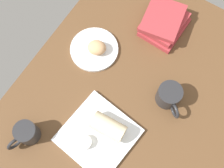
{
  "coord_description": "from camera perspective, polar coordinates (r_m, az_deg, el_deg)",
  "views": [
    {
      "loc": [
        -35.72,
        -10.63,
        115.84
      ],
      "look_at": [
        -3.35,
        9.86,
        7.0
      ],
      "focal_mm": 46.17,
      "sensor_mm": 36.0,
      "label": 1
    }
  ],
  "objects": [
    {
      "name": "dining_table",
      "position": [
        1.2,
        4.85,
        -1.9
      ],
      "size": [
        110.0,
        90.0,
        4.0
      ],
      "primitive_type": "cube",
      "color": "brown",
      "rests_on": "ground"
    },
    {
      "name": "round_plate",
      "position": [
        1.24,
        -3.54,
        6.87
      ],
      "size": [
        20.58,
        20.58,
        1.4
      ],
      "primitive_type": "cylinder",
      "color": "white",
      "rests_on": "dining_table"
    },
    {
      "name": "scone_pastry",
      "position": [
        1.21,
        -3.01,
        7.21
      ],
      "size": [
        8.99,
        9.61,
        5.08
      ],
      "primitive_type": "ellipsoid",
      "rotation": [
        0.0,
        0.0,
        1.93
      ],
      "color": "tan",
      "rests_on": "round_plate"
    },
    {
      "name": "square_plate",
      "position": [
        1.13,
        -2.77,
        -10.11
      ],
      "size": [
        28.47,
        28.47,
        1.6
      ],
      "primitive_type": "cube",
      "rotation": [
        0.0,
        0.0,
        -0.12
      ],
      "color": "white",
      "rests_on": "dining_table"
    },
    {
      "name": "sauce_cup",
      "position": [
        1.1,
        -5.45,
        -11.43
      ],
      "size": [
        5.44,
        5.44,
        2.46
      ],
      "color": "silver",
      "rests_on": "square_plate"
    },
    {
      "name": "breakfast_wrap",
      "position": [
        1.09,
        -0.76,
        -8.51
      ],
      "size": [
        7.66,
        13.24,
        7.0
      ],
      "primitive_type": "cylinder",
      "rotation": [
        1.57,
        0.0,
        0.05
      ],
      "color": "beige",
      "rests_on": "square_plate"
    },
    {
      "name": "book_stack",
      "position": [
        1.29,
        10.22,
        11.85
      ],
      "size": [
        21.24,
        19.37,
        7.5
      ],
      "color": "#A53338",
      "rests_on": "dining_table"
    },
    {
      "name": "coffee_mug",
      "position": [
        1.13,
        -16.62,
        -9.37
      ],
      "size": [
        13.0,
        8.32,
        9.09
      ],
      "color": "#262628",
      "rests_on": "dining_table"
    },
    {
      "name": "second_mug",
      "position": [
        1.14,
        11.25,
        -2.32
      ],
      "size": [
        11.2,
        12.52,
        8.91
      ],
      "color": "#262628",
      "rests_on": "dining_table"
    }
  ]
}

